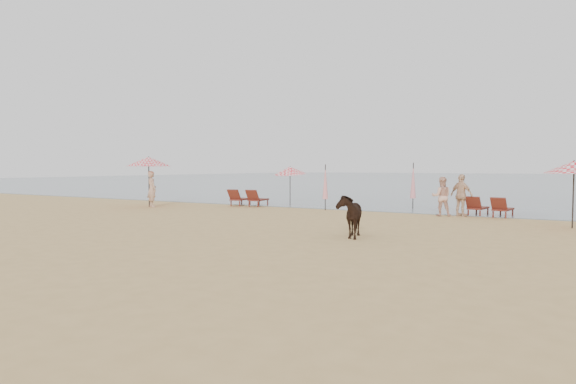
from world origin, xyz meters
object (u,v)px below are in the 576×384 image
Objects in this scene: umbrella_closed_left at (325,182)px; cow at (350,215)px; lounger_cluster_right at (489,207)px; lounger_cluster_left at (248,198)px; umbrella_open_left_a at (149,162)px; umbrella_open_left_b at (290,170)px; beachgoer_right_b at (461,195)px; beachgoer_right_a at (442,196)px; umbrella_open_right at (574,167)px; umbrella_closed_right at (413,181)px; beachgoer_left at (152,189)px.

umbrella_closed_left is 8.89m from cow.
cow reaches higher than lounger_cluster_right.
lounger_cluster_left is 4.71m from umbrella_closed_left.
umbrella_open_left_a is 1.20× the size of umbrella_open_left_b.
lounger_cluster_right is at bearing 6.16° from umbrella_closed_left.
umbrella_open_left_b is 1.23× the size of beachgoer_right_b.
beachgoer_right_a reaches higher than lounger_cluster_left.
umbrella_open_left_a is 1.19× the size of umbrella_closed_left.
umbrella_open_right reaches higher than umbrella_open_left_b.
beachgoer_right_a is at bearing 44.72° from beachgoer_right_b.
cow is (13.36, -4.91, -1.71)m from umbrella_open_left_a.
lounger_cluster_right is 1.99m from beachgoer_right_a.
lounger_cluster_right is 0.82× the size of umbrella_open_left_b.
umbrella_open_right is at bearing -10.85° from umbrella_closed_left.
beachgoer_right_a is at bearing 133.31° from umbrella_open_right.
umbrella_closed_left is 0.96× the size of umbrella_closed_right.
umbrella_open_left_a is 1.71× the size of cow.
umbrella_closed_right is 13.23m from beachgoer_left.
lounger_cluster_right is at bearing -174.97° from beachgoer_right_a.
umbrella_open_left_b is 7.31m from beachgoer_left.
lounger_cluster_left is 1.06× the size of lounger_cluster_right.
umbrella_open_right reaches higher than cow.
umbrella_open_left_b is at bearing -177.02° from lounger_cluster_right.
umbrella_closed_left is (8.90, 2.74, -1.00)m from umbrella_open_left_a.
lounger_cluster_left is 15.08m from umbrella_open_right.
umbrella_open_right is 1.39× the size of beachgoer_right_a.
beachgoer_right_b is (9.10, -1.36, -1.00)m from umbrella_open_left_b.
umbrella_closed_left is 1.24× the size of beachgoer_right_b.
umbrella_closed_right is at bearing -69.19° from beachgoer_right_a.
umbrella_closed_right is at bearing -132.99° from beachgoer_left.
cow is 8.13m from beachgoer_right_b.
umbrella_open_left_b is 3.37m from umbrella_closed_left.
beachgoer_right_b is at bearing -144.33° from beachgoer_left.
lounger_cluster_left is 0.83× the size of umbrella_open_right.
beachgoer_right_a is at bearing -144.69° from beachgoer_left.
beachgoer_right_b is (1.74, 7.94, 0.24)m from cow.
umbrella_open_left_b is 8.56m from beachgoer_right_a.
lounger_cluster_left is 1.15× the size of beachgoer_right_a.
lounger_cluster_left is 11.95m from cow.
umbrella_open_right is at bearing 25.53° from cow.
lounger_cluster_left is 1.02× the size of beachgoer_left.
lounger_cluster_left is at bearing -18.16° from beachgoer_right_a.
umbrella_open_right is 1.50× the size of cow.
beachgoer_right_b is (15.10, 3.03, -1.47)m from umbrella_open_left_a.
umbrella_open_left_a reaches higher than cow.
beachgoer_right_a is (0.98, 7.68, 0.18)m from cow.
beachgoer_right_a is at bearing -0.76° from umbrella_open_left_a.
umbrella_closed_left is at bearing -137.84° from beachgoer_left.
umbrella_closed_left is at bearing -9.30° from lounger_cluster_left.
umbrella_closed_left reaches higher than umbrella_open_left_b.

